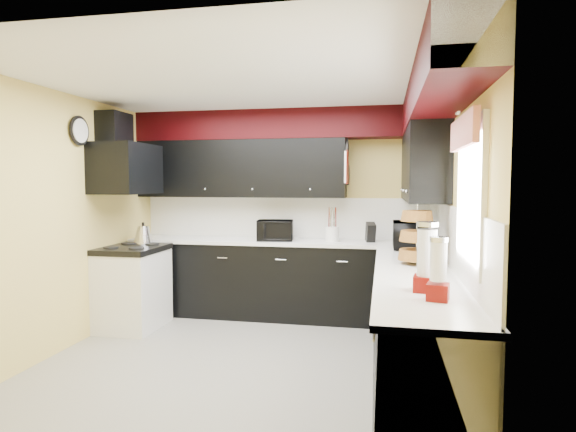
% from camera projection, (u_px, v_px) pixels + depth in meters
% --- Properties ---
extents(ground, '(3.60, 3.60, 0.00)m').
position_uv_depth(ground, '(243.00, 361.00, 4.39)').
color(ground, gray).
rests_on(ground, ground).
extents(wall_back, '(3.60, 0.06, 2.50)m').
position_uv_depth(wall_back, '(283.00, 213.00, 6.07)').
color(wall_back, '#E0C666').
rests_on(wall_back, ground).
extents(wall_right, '(0.06, 3.60, 2.50)m').
position_uv_depth(wall_right, '(452.00, 229.00, 3.95)').
color(wall_right, '#E0C666').
rests_on(wall_right, ground).
extents(wall_left, '(0.06, 3.60, 2.50)m').
position_uv_depth(wall_left, '(63.00, 222.00, 4.65)').
color(wall_left, '#E0C666').
rests_on(wall_left, ground).
extents(ceiling, '(3.60, 3.60, 0.06)m').
position_uv_depth(ceiling, '(241.00, 83.00, 4.22)').
color(ceiling, white).
rests_on(ceiling, wall_back).
extents(cab_back, '(3.60, 0.60, 0.90)m').
position_uv_depth(cab_back, '(278.00, 280.00, 5.83)').
color(cab_back, black).
rests_on(cab_back, ground).
extents(cab_right, '(0.60, 3.00, 0.90)m').
position_uv_depth(cab_right, '(415.00, 333.00, 3.78)').
color(cab_right, black).
rests_on(cab_right, ground).
extents(counter_back, '(3.62, 0.64, 0.04)m').
position_uv_depth(counter_back, '(278.00, 242.00, 5.79)').
color(counter_back, white).
rests_on(counter_back, cab_back).
extents(counter_right, '(0.64, 3.02, 0.04)m').
position_uv_depth(counter_right, '(416.00, 274.00, 3.74)').
color(counter_right, white).
rests_on(counter_right, cab_right).
extents(splash_back, '(3.60, 0.02, 0.50)m').
position_uv_depth(splash_back, '(283.00, 217.00, 6.06)').
color(splash_back, white).
rests_on(splash_back, counter_back).
extents(splash_right, '(0.02, 3.60, 0.50)m').
position_uv_depth(splash_right, '(451.00, 236.00, 3.96)').
color(splash_right, white).
rests_on(splash_right, counter_right).
extents(upper_back, '(2.60, 0.35, 0.70)m').
position_uv_depth(upper_back, '(241.00, 169.00, 5.95)').
color(upper_back, black).
rests_on(upper_back, wall_back).
extents(upper_right, '(0.35, 1.80, 0.70)m').
position_uv_depth(upper_right, '(423.00, 166.00, 4.83)').
color(upper_right, black).
rests_on(upper_right, wall_right).
extents(soffit_back, '(3.60, 0.36, 0.35)m').
position_uv_depth(soffit_back, '(280.00, 125.00, 5.81)').
color(soffit_back, black).
rests_on(soffit_back, wall_back).
extents(soffit_right, '(0.36, 3.24, 0.35)m').
position_uv_depth(soffit_right, '(435.00, 93.00, 3.74)').
color(soffit_right, black).
rests_on(soffit_right, wall_right).
extents(stove, '(0.60, 0.75, 0.86)m').
position_uv_depth(stove, '(133.00, 290.00, 5.39)').
color(stove, white).
rests_on(stove, ground).
extents(cooktop, '(0.62, 0.77, 0.06)m').
position_uv_depth(cooktop, '(132.00, 249.00, 5.35)').
color(cooktop, black).
rests_on(cooktop, stove).
extents(hood, '(0.50, 0.78, 0.55)m').
position_uv_depth(hood, '(126.00, 169.00, 5.30)').
color(hood, black).
rests_on(hood, wall_left).
extents(hood_duct, '(0.24, 0.40, 0.40)m').
position_uv_depth(hood_duct, '(115.00, 131.00, 5.30)').
color(hood_duct, black).
rests_on(hood_duct, wall_left).
extents(window, '(0.03, 0.86, 0.96)m').
position_uv_depth(window, '(471.00, 195.00, 3.06)').
color(window, white).
rests_on(window, wall_right).
extents(valance, '(0.04, 0.88, 0.20)m').
position_uv_depth(valance, '(463.00, 132.00, 3.04)').
color(valance, red).
rests_on(valance, wall_right).
extents(pan_top, '(0.03, 0.22, 0.40)m').
position_uv_depth(pan_top, '(347.00, 151.00, 5.61)').
color(pan_top, black).
rests_on(pan_top, upper_back).
extents(pan_mid, '(0.03, 0.28, 0.46)m').
position_uv_depth(pan_mid, '(346.00, 172.00, 5.50)').
color(pan_mid, black).
rests_on(pan_mid, upper_back).
extents(pan_low, '(0.03, 0.24, 0.42)m').
position_uv_depth(pan_low, '(348.00, 175.00, 5.76)').
color(pan_low, black).
rests_on(pan_low, upper_back).
extents(cut_board, '(0.03, 0.26, 0.35)m').
position_uv_depth(cut_board, '(346.00, 167.00, 5.38)').
color(cut_board, white).
rests_on(cut_board, upper_back).
extents(baskets, '(0.27, 0.27, 0.50)m').
position_uv_depth(baskets, '(417.00, 236.00, 4.06)').
color(baskets, brown).
rests_on(baskets, upper_right).
extents(clock, '(0.03, 0.30, 0.30)m').
position_uv_depth(clock, '(79.00, 131.00, 4.83)').
color(clock, black).
rests_on(clock, wall_left).
extents(deco_plate, '(0.03, 0.24, 0.24)m').
position_uv_depth(deco_plate, '(458.00, 99.00, 3.55)').
color(deco_plate, white).
rests_on(deco_plate, wall_right).
extents(toaster_oven, '(0.46, 0.40, 0.24)m').
position_uv_depth(toaster_oven, '(275.00, 230.00, 5.73)').
color(toaster_oven, black).
rests_on(toaster_oven, counter_back).
extents(microwave, '(0.35, 0.51, 0.28)m').
position_uv_depth(microwave, '(410.00, 235.00, 5.02)').
color(microwave, black).
rests_on(microwave, counter_right).
extents(utensil_crock, '(0.17, 0.17, 0.17)m').
position_uv_depth(utensil_crock, '(332.00, 234.00, 5.63)').
color(utensil_crock, white).
rests_on(utensil_crock, counter_back).
extents(knife_block, '(0.13, 0.16, 0.22)m').
position_uv_depth(knife_block, '(371.00, 233.00, 5.57)').
color(knife_block, black).
rests_on(knife_block, counter_back).
extents(kettle, '(0.27, 0.27, 0.20)m').
position_uv_depth(kettle, '(143.00, 235.00, 5.64)').
color(kettle, '#B6B6BB').
rests_on(kettle, cooktop).
extents(dispenser_a, '(0.18, 0.18, 0.43)m').
position_uv_depth(dispenser_a, '(427.00, 258.00, 3.04)').
color(dispenser_a, '#661000').
rests_on(dispenser_a, counter_right).
extents(dispenser_b, '(0.15, 0.15, 0.33)m').
position_uv_depth(dispenser_b, '(438.00, 272.00, 2.81)').
color(dispenser_b, maroon).
rests_on(dispenser_b, counter_right).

